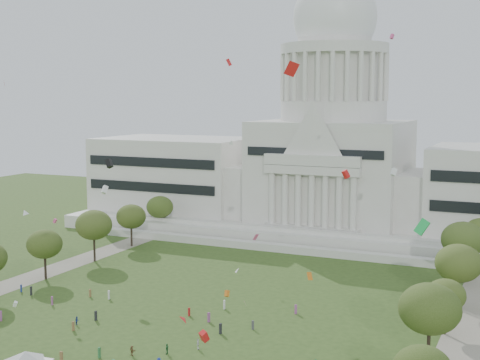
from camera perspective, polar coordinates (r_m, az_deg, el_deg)
name	(u,v)px	position (r m, az deg, el deg)	size (l,w,h in m)	color
capitol	(332,160)	(206.84, 7.86, 1.67)	(160.00, 64.50, 91.30)	silver
path_left	(21,281)	(161.29, -18.22, -8.21)	(8.00, 160.00, 0.04)	gray
path_right	(463,346)	(121.70, 18.48, -13.27)	(8.00, 160.00, 0.04)	gray
row_tree_r_2	(430,309)	(107.20, 15.90, -10.52)	(9.55, 9.55, 13.58)	black
row_tree_l_3	(45,244)	(159.66, -16.34, -5.27)	(8.12, 8.12, 11.55)	black
row_tree_r_3	(446,295)	(124.11, 17.15, -9.38)	(7.01, 7.01, 9.98)	black
row_tree_l_4	(94,225)	(173.54, -12.37, -3.77)	(9.29, 9.29, 13.21)	black
row_tree_r_4	(459,263)	(138.46, 18.16, -6.77)	(9.19, 9.19, 13.06)	black
row_tree_l_5	(131,217)	(189.28, -9.28, -3.10)	(8.33, 8.33, 11.85)	black
row_tree_r_5	(463,240)	(158.02, 18.52, -4.85)	(9.82, 9.82, 13.96)	black
row_tree_l_6	(160,207)	(205.25, -6.86, -2.31)	(8.19, 8.19, 11.64)	black
event_tent	(25,357)	(106.46, -17.84, -14.21)	(8.78, 8.78, 4.58)	#4C4C4C
person_4	(167,349)	(112.71, -6.25, -14.13)	(1.04, 0.57, 1.77)	#33723F
person_5	(132,351)	(112.96, -9.20, -14.18)	(1.49, 0.59, 1.61)	olive
person_8	(77,321)	(128.96, -13.74, -11.57)	(0.76, 0.47, 1.57)	navy
person_10	(198,344)	(114.28, -3.61, -13.80)	(1.03, 0.56, 1.75)	silver
distant_crowd	(109,320)	(127.71, -11.09, -11.64)	(66.86, 38.40, 1.93)	olive
kite_swarm	(161,170)	(111.54, -6.77, 0.88)	(91.36, 107.12, 60.45)	#E54C8C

